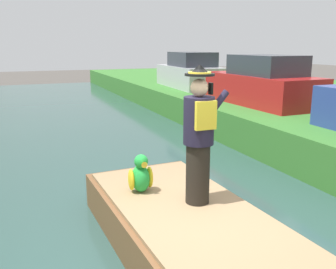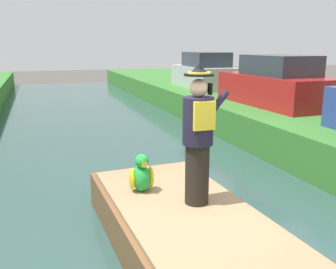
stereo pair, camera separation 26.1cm
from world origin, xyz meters
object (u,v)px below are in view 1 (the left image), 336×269
at_px(parrot_plush, 141,176).
at_px(parked_car_silver, 190,73).
at_px(parked_car_red, 262,84).
at_px(boat, 191,233).
at_px(person_pirate, 199,136).

height_order(parrot_plush, parked_car_silver, parked_car_silver).
bearing_deg(parked_car_red, boat, -132.51).
xyz_separation_m(boat, parked_car_red, (5.13, 5.59, 1.23)).
bearing_deg(parked_car_silver, parked_car_red, -90.00).
bearing_deg(boat, parked_car_red, 47.49).
distance_m(boat, parrot_plush, 1.10).
xyz_separation_m(person_pirate, parked_car_red, (4.92, 5.37, -0.01)).
xyz_separation_m(parrot_plush, parked_car_red, (5.52, 4.72, 0.67)).
bearing_deg(parrot_plush, person_pirate, -47.29).
xyz_separation_m(person_pirate, parrot_plush, (-0.60, 0.65, -0.68)).
xyz_separation_m(parked_car_red, parked_car_silver, (0.00, 5.17, 0.00)).
bearing_deg(boat, parked_car_silver, 64.53).
bearing_deg(parrot_plush, parked_car_red, 40.54).
bearing_deg(parked_car_silver, boat, -115.47).
distance_m(parrot_plush, parked_car_red, 7.30).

